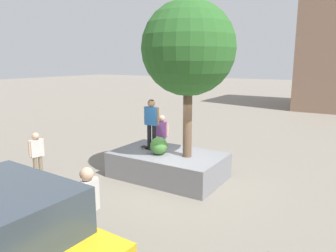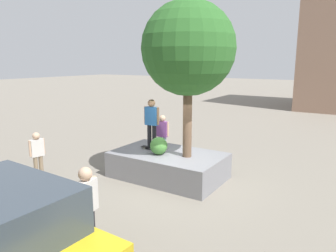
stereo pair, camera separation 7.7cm
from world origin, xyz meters
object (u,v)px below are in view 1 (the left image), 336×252
object	(u,v)px
skateboarder	(152,120)
bystander_watching	(162,132)
taxi_cab	(4,241)
pedestrian_crossing	(88,204)
plaza_tree	(188,49)
skateboard	(152,148)
planter_ledge	(168,165)
passerby_with_bag	(37,152)

from	to	relation	value
skateboarder	bystander_watching	xyz separation A→B (m)	(0.83, -1.92, -0.89)
skateboarder	bystander_watching	size ratio (longest dim) A/B	0.98
skateboarder	bystander_watching	world-z (taller)	skateboarder
taxi_cab	pedestrian_crossing	distance (m)	1.64
plaza_tree	skateboard	distance (m)	3.54
planter_ledge	taxi_cab	size ratio (longest dim) A/B	0.85
bystander_watching	passerby_with_bag	xyz separation A→B (m)	(2.11, 4.27, -0.08)
plaza_tree	skateboarder	world-z (taller)	plaza_tree
taxi_cab	plaza_tree	bearing A→B (deg)	-90.76
planter_ledge	bystander_watching	size ratio (longest dim) A/B	2.15
skateboard	pedestrian_crossing	world-z (taller)	pedestrian_crossing
bystander_watching	taxi_cab	bearing A→B (deg)	105.07
passerby_with_bag	planter_ledge	bearing A→B (deg)	-147.87
taxi_cab	pedestrian_crossing	bearing A→B (deg)	-97.98
bystander_watching	pedestrian_crossing	size ratio (longest dim) A/B	0.94
plaza_tree	taxi_cab	size ratio (longest dim) A/B	1.12
skateboarder	passerby_with_bag	size ratio (longest dim) A/B	1.08
skateboarder	pedestrian_crossing	world-z (taller)	skateboarder
taxi_cab	passerby_with_bag	xyz separation A→B (m)	(4.27, -3.73, -0.10)
planter_ledge	taxi_cab	xyz separation A→B (m)	(-0.63, 6.01, 0.57)
planter_ledge	skateboard	xyz separation A→B (m)	(0.69, -0.06, 0.48)
skateboard	skateboarder	bearing A→B (deg)	-7.13
pedestrian_crossing	passerby_with_bag	distance (m)	4.96
planter_ledge	plaza_tree	distance (m)	3.79
taxi_cab	bystander_watching	bearing A→B (deg)	-74.93
taxi_cab	bystander_watching	distance (m)	8.28
skateboard	skateboarder	distance (m)	0.96
plaza_tree	skateboard	bearing A→B (deg)	-2.98
plaza_tree	taxi_cab	distance (m)	6.78
plaza_tree	pedestrian_crossing	distance (m)	5.38
plaza_tree	taxi_cab	bearing A→B (deg)	89.24
planter_ledge	taxi_cab	world-z (taller)	taxi_cab
bystander_watching	skateboarder	bearing A→B (deg)	113.42
skateboard	passerby_with_bag	xyz separation A→B (m)	(2.95, 2.34, -0.01)
skateboarder	pedestrian_crossing	size ratio (longest dim) A/B	0.92
skateboarder	taxi_cab	distance (m)	6.27
skateboard	plaza_tree	bearing A→B (deg)	177.02
skateboard	bystander_watching	distance (m)	2.10
skateboard	pedestrian_crossing	size ratio (longest dim) A/B	0.46
taxi_cab	pedestrian_crossing	world-z (taller)	taxi_cab
passerby_with_bag	skateboarder	bearing A→B (deg)	-141.48
skateboarder	passerby_with_bag	xyz separation A→B (m)	(2.95, 2.34, -0.98)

